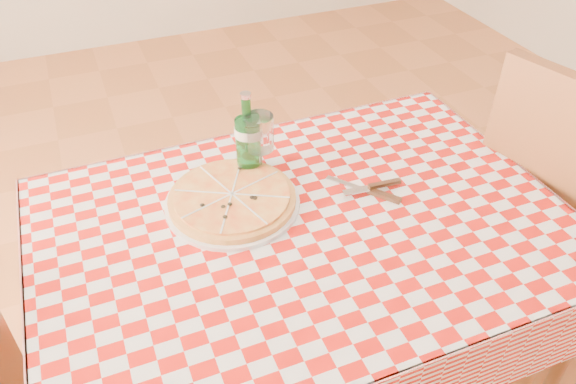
{
  "coord_description": "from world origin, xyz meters",
  "views": [
    {
      "loc": [
        -0.42,
        -0.93,
        1.68
      ],
      "look_at": [
        -0.02,
        0.06,
        0.82
      ],
      "focal_mm": 35.0,
      "sensor_mm": 36.0,
      "label": 1
    }
  ],
  "objects_px": {
    "pizza_plate": "(232,198)",
    "wine_glass": "(260,147)",
    "chair_near": "(566,208)",
    "water_bottle": "(248,135)",
    "dining_table": "(304,252)"
  },
  "relations": [
    {
      "from": "dining_table",
      "to": "water_bottle",
      "type": "xyz_separation_m",
      "value": [
        -0.06,
        0.25,
        0.22
      ]
    },
    {
      "from": "dining_table",
      "to": "wine_glass",
      "type": "height_order",
      "value": "wine_glass"
    },
    {
      "from": "dining_table",
      "to": "water_bottle",
      "type": "distance_m",
      "value": 0.34
    },
    {
      "from": "dining_table",
      "to": "water_bottle",
      "type": "height_order",
      "value": "water_bottle"
    },
    {
      "from": "wine_glass",
      "to": "chair_near",
      "type": "bearing_deg",
      "value": -18.68
    },
    {
      "from": "dining_table",
      "to": "chair_near",
      "type": "distance_m",
      "value": 0.82
    },
    {
      "from": "pizza_plate",
      "to": "water_bottle",
      "type": "bearing_deg",
      "value": 52.98
    },
    {
      "from": "dining_table",
      "to": "wine_glass",
      "type": "distance_m",
      "value": 0.3
    },
    {
      "from": "chair_near",
      "to": "pizza_plate",
      "type": "height_order",
      "value": "chair_near"
    },
    {
      "from": "water_bottle",
      "to": "wine_glass",
      "type": "bearing_deg",
      "value": -44.74
    },
    {
      "from": "water_bottle",
      "to": "dining_table",
      "type": "bearing_deg",
      "value": -76.63
    },
    {
      "from": "water_bottle",
      "to": "wine_glass",
      "type": "xyz_separation_m",
      "value": [
        0.02,
        -0.02,
        -0.03
      ]
    },
    {
      "from": "dining_table",
      "to": "chair_near",
      "type": "height_order",
      "value": "chair_near"
    },
    {
      "from": "pizza_plate",
      "to": "chair_near",
      "type": "bearing_deg",
      "value": -11.82
    },
    {
      "from": "pizza_plate",
      "to": "wine_glass",
      "type": "bearing_deg",
      "value": 38.72
    }
  ]
}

